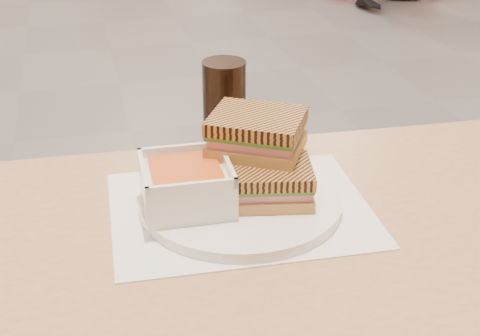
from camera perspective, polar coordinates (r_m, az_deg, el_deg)
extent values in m
cube|color=tan|center=(0.91, 6.99, -7.60)|extent=(1.23, 0.75, 0.03)
cube|color=white|center=(0.98, 0.02, -3.44)|extent=(0.38, 0.30, 0.00)
cylinder|color=white|center=(0.98, 0.04, -2.79)|extent=(0.29, 0.29, 0.02)
cube|color=white|center=(0.95, -4.50, -1.70)|extent=(0.12, 0.12, 0.05)
cube|color=orange|center=(0.93, -4.56, -0.18)|extent=(0.10, 0.10, 0.01)
cube|color=white|center=(0.94, -1.09, 0.39)|extent=(0.01, 0.12, 0.01)
cube|color=white|center=(0.93, -8.11, -0.31)|extent=(0.01, 0.12, 0.01)
cube|color=white|center=(0.98, -5.06, 1.55)|extent=(0.12, 0.01, 0.01)
cube|color=white|center=(0.88, -4.03, -1.65)|extent=(0.12, 0.01, 0.01)
cube|color=#BB8847|center=(0.97, 2.48, -2.09)|extent=(0.13, 0.12, 0.02)
cube|color=#C47574|center=(0.96, 2.49, -1.34)|extent=(0.12, 0.11, 0.01)
cube|color=#386B23|center=(0.96, 2.50, -0.88)|extent=(0.13, 0.11, 0.01)
cube|color=#9D682B|center=(0.95, 2.52, -0.26)|extent=(0.13, 0.12, 0.02)
cube|color=#BB8847|center=(0.99, 1.39, 1.88)|extent=(0.17, 0.16, 0.02)
cube|color=#C47574|center=(0.98, 1.40, 2.74)|extent=(0.15, 0.15, 0.01)
cube|color=#386B23|center=(0.98, 1.41, 3.25)|extent=(0.16, 0.15, 0.01)
cube|color=#9D682B|center=(0.97, 1.42, 3.95)|extent=(0.17, 0.16, 0.02)
cylinder|color=black|center=(1.13, -1.32, 5.19)|extent=(0.07, 0.07, 0.15)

